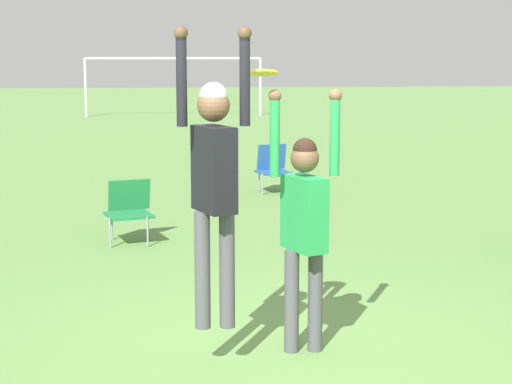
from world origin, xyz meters
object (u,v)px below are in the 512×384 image
at_px(person_defending, 304,215).
at_px(frisbee, 261,73).
at_px(person_jumping, 214,169).
at_px(camping_chair_2, 129,207).
at_px(camping_chair_0, 273,166).

bearing_deg(person_defending, frisbee, -102.18).
xyz_separation_m(person_jumping, camping_chair_2, (-0.78, 4.66, -1.09)).
xyz_separation_m(person_jumping, camping_chair_0, (1.63, 8.54, -1.08)).
height_order(person_jumping, person_defending, person_jumping).
xyz_separation_m(person_defending, camping_chair_0, (0.89, 8.26, -0.67)).
bearing_deg(person_defending, person_jumping, -90.00).
xyz_separation_m(camping_chair_0, camping_chair_2, (-2.41, -3.88, -0.01)).
relative_size(person_jumping, camping_chair_2, 2.87).
xyz_separation_m(person_defending, frisbee, (-0.35, -0.05, 1.13)).
relative_size(frisbee, camping_chair_0, 0.30).
distance_m(person_jumping, person_defending, 0.89).
xyz_separation_m(frisbee, camping_chair_2, (-1.17, 4.43, -1.80)).
relative_size(frisbee, camping_chair_2, 0.32).
height_order(person_jumping, camping_chair_0, person_jumping).
relative_size(person_jumping, camping_chair_0, 2.72).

